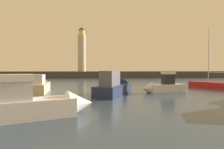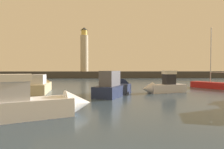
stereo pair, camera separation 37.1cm
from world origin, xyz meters
name	(u,v)px [view 1 (the left image)]	position (x,y,z in m)	size (l,w,h in m)	color
ground_plane	(106,86)	(0.00, 29.50, 0.00)	(220.00, 220.00, 0.00)	#384C60
breakwater	(102,75)	(0.00, 59.00, 1.06)	(93.42, 6.37, 2.12)	#423F3D
lighthouse	(82,51)	(-6.90, 59.00, 9.08)	(2.60, 2.60, 14.69)	beige
motorboat_1	(40,86)	(-8.66, 21.27, 0.77)	(2.99, 7.61, 2.56)	beige
motorboat_2	(40,103)	(-4.80, 8.88, 0.86)	(6.87, 4.28, 2.89)	white
motorboat_3	(162,86)	(6.56, 19.60, 0.77)	(5.99, 3.08, 2.89)	silver
motorboat_4	(116,87)	(0.75, 18.43, 0.83)	(5.31, 7.77, 3.16)	#1E284C
sailboat_moored	(213,85)	(15.84, 23.76, 0.51)	(5.12, 6.79, 9.14)	#B21E1E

